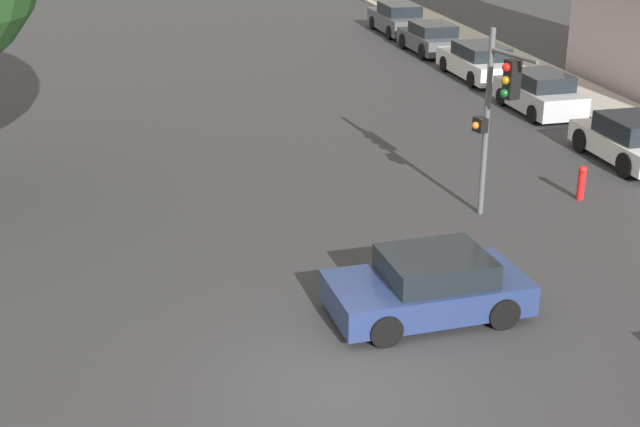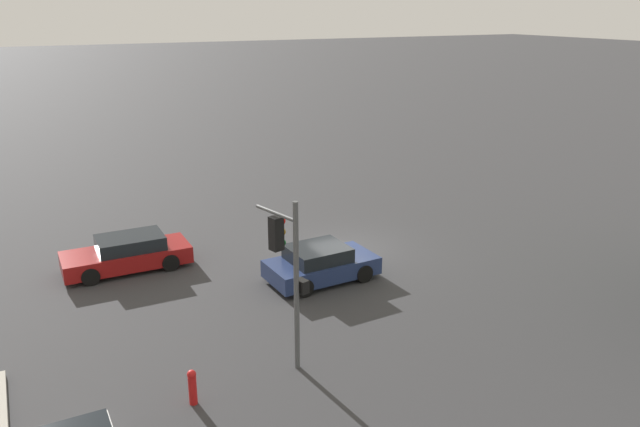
# 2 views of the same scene
# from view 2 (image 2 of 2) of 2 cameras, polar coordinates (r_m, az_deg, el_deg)

# --- Properties ---
(ground_plane) EXTENTS (300.00, 300.00, 0.00)m
(ground_plane) POSITION_cam_2_polar(r_m,az_deg,el_deg) (24.69, 2.57, -3.30)
(ground_plane) COLOR #333335
(traffic_signal) EXTENTS (0.84, 1.73, 4.63)m
(traffic_signal) POSITION_cam_2_polar(r_m,az_deg,el_deg) (16.03, -2.96, -4.20)
(traffic_signal) COLOR #515456
(traffic_signal) RESTS_ON ground_plane
(crossing_car_0) EXTENTS (3.89, 2.17, 1.26)m
(crossing_car_0) POSITION_cam_2_polar(r_m,az_deg,el_deg) (21.79, 0.06, -4.61)
(crossing_car_0) COLOR navy
(crossing_car_0) RESTS_ON ground_plane
(crossing_car_1) EXTENTS (4.47, 1.91, 1.26)m
(crossing_car_1) POSITION_cam_2_polar(r_m,az_deg,el_deg) (23.72, -17.19, -3.51)
(crossing_car_1) COLOR maroon
(crossing_car_1) RESTS_ON ground_plane
(fire_hydrant) EXTENTS (0.22, 0.22, 0.92)m
(fire_hydrant) POSITION_cam_2_polar(r_m,az_deg,el_deg) (15.79, -11.59, -15.19)
(fire_hydrant) COLOR red
(fire_hydrant) RESTS_ON ground_plane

